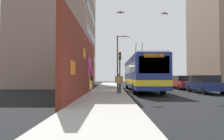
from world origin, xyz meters
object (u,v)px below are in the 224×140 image
object	(u,v)px
parked_car_white	(169,81)
parked_car_champagne	(159,80)
city_bus	(141,73)
pedestrian_at_curb	(119,82)
parked_car_navy	(204,84)
street_lamp	(119,57)
parked_car_red	(182,82)
traffic_light	(120,64)

from	to	relation	value
parked_car_white	parked_car_champagne	distance (m)	5.76
parked_car_white	city_bus	bearing A→B (deg)	147.63
city_bus	pedestrian_at_curb	size ratio (longest dim) A/B	7.89
parked_car_navy	parked_car_champagne	size ratio (longest dim) A/B	1.12
parked_car_navy	street_lamp	size ratio (longest dim) A/B	0.67
parked_car_white	street_lamp	distance (m)	8.27
parked_car_red	parked_car_champagne	size ratio (longest dim) A/B	1.14
parked_car_navy	parked_car_red	distance (m)	5.51
parked_car_navy	street_lamp	xyz separation A→B (m)	(8.45, 7.26, 3.21)
city_bus	parked_car_red	bearing A→B (deg)	-60.46
parked_car_navy	traffic_light	bearing A→B (deg)	66.83
street_lamp	parked_car_white	bearing A→B (deg)	-72.32
city_bus	parked_car_red	world-z (taller)	city_bus
parked_car_red	traffic_light	bearing A→B (deg)	107.84
city_bus	traffic_light	xyz separation A→B (m)	(0.58, 2.15, 0.96)
city_bus	pedestrian_at_curb	xyz separation A→B (m)	(-4.13, 2.41, -0.80)
parked_car_navy	traffic_light	world-z (taller)	traffic_light
parked_car_navy	pedestrian_at_curb	world-z (taller)	pedestrian_at_curb
city_bus	parked_car_red	size ratio (longest dim) A/B	2.63
city_bus	parked_car_champagne	distance (m)	14.93
pedestrian_at_curb	street_lamp	xyz separation A→B (m)	(10.01, -0.35, 2.99)
parked_car_white	traffic_light	world-z (taller)	traffic_light
street_lamp	parked_car_champagne	bearing A→B (deg)	-41.98
parked_car_navy	parked_car_champagne	world-z (taller)	same
traffic_light	street_lamp	world-z (taller)	street_lamp
city_bus	parked_car_white	size ratio (longest dim) A/B	2.62
pedestrian_at_curb	parked_car_champagne	bearing A→B (deg)	-22.83
parked_car_white	pedestrian_at_curb	size ratio (longest dim) A/B	3.01
parked_car_red	parked_car_navy	bearing A→B (deg)	-180.00
pedestrian_at_curb	parked_car_navy	bearing A→B (deg)	-78.41
parked_car_red	traffic_light	world-z (taller)	traffic_light
traffic_light	street_lamp	distance (m)	5.45
parked_car_red	parked_car_white	bearing A→B (deg)	-0.00
parked_car_red	pedestrian_at_curb	world-z (taller)	pedestrian_at_curb
city_bus	parked_car_navy	distance (m)	5.89
street_lamp	pedestrian_at_curb	bearing A→B (deg)	178.00
parked_car_red	pedestrian_at_curb	distance (m)	10.39
parked_car_red	parked_car_white	xyz separation A→B (m)	(5.26, -0.00, -0.00)
parked_car_white	street_lamp	xyz separation A→B (m)	(-2.31, 7.26, 3.20)
parked_car_navy	parked_car_white	bearing A→B (deg)	-0.00
pedestrian_at_curb	traffic_light	xyz separation A→B (m)	(4.71, -0.26, 1.75)
parked_car_champagne	traffic_light	xyz separation A→B (m)	(-13.38, 7.35, 1.97)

